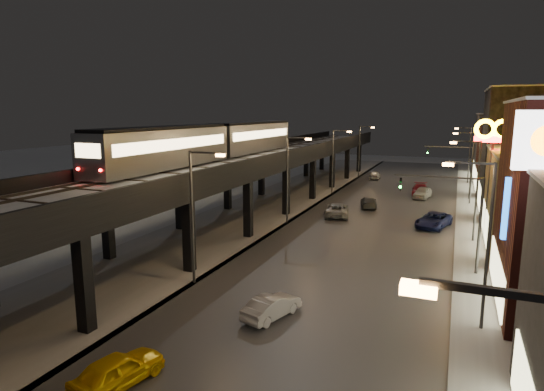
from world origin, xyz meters
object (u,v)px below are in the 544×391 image
(car_far_white, at_px, (375,175))
(sign_citgo, at_px, (543,176))
(car_taxi, at_px, (118,371))
(subway_train, at_px, (216,141))
(car_onc_red, at_px, (422,193))
(car_mid_silver, at_px, (337,210))
(car_onc_white, at_px, (420,190))
(car_mid_dark, at_px, (368,203))
(car_onc_dark, at_px, (434,221))
(car_near_white, at_px, (272,307))

(car_far_white, xyz_separation_m, sign_citgo, (16.18, -57.01, 8.18))
(car_far_white, height_order, sign_citgo, sign_citgo)
(car_taxi, bearing_deg, subway_train, -56.98)
(car_far_white, relative_size, car_onc_red, 0.91)
(car_mid_silver, distance_m, car_onc_red, 16.68)
(car_mid_silver, relative_size, sign_citgo, 0.46)
(subway_train, xyz_separation_m, car_onc_white, (19.29, 22.55, -7.64))
(car_mid_dark, distance_m, car_onc_dark, 10.60)
(car_near_white, distance_m, car_onc_dark, 25.87)
(car_taxi, bearing_deg, car_far_white, -77.94)
(subway_train, distance_m, car_near_white, 26.11)
(car_onc_dark, bearing_deg, car_taxi, -93.11)
(car_taxi, distance_m, car_mid_silver, 34.46)
(car_near_white, xyz_separation_m, car_onc_white, (4.64, 42.72, 0.12))
(car_onc_dark, bearing_deg, car_far_white, 124.53)
(car_onc_white, bearing_deg, car_near_white, -99.90)
(car_mid_dark, bearing_deg, car_far_white, -95.01)
(car_taxi, xyz_separation_m, car_near_white, (3.54, 8.44, -0.06))
(car_onc_red, bearing_deg, car_mid_silver, -109.79)
(car_near_white, distance_m, car_mid_dark, 32.00)
(subway_train, distance_m, car_mid_dark, 20.00)
(car_taxi, distance_m, sign_citgo, 19.39)
(car_far_white, bearing_deg, car_mid_dark, 94.83)
(car_mid_silver, xyz_separation_m, car_far_white, (-0.94, 30.09, -0.05))
(subway_train, distance_m, car_onc_red, 29.44)
(car_near_white, bearing_deg, sign_citgo, -167.01)
(car_near_white, bearing_deg, car_onc_red, -79.91)
(car_near_white, distance_m, sign_citgo, 14.87)
(car_onc_white, bearing_deg, subway_train, -134.25)
(subway_train, height_order, car_taxi, subway_train)
(car_near_white, relative_size, car_onc_dark, 0.74)
(car_taxi, relative_size, car_onc_red, 0.93)
(car_mid_dark, relative_size, car_onc_red, 1.00)
(car_onc_white, bearing_deg, car_mid_silver, -117.94)
(subway_train, relative_size, sign_citgo, 3.14)
(car_near_white, relative_size, car_onc_white, 0.75)
(car_onc_dark, bearing_deg, subway_train, -153.12)
(car_onc_red, bearing_deg, subway_train, -125.19)
(sign_citgo, bearing_deg, subway_train, 142.01)
(car_onc_white, xyz_separation_m, sign_citgo, (7.71, -43.63, 8.12))
(car_near_white, height_order, car_onc_red, car_onc_red)
(car_onc_dark, distance_m, sign_citgo, 27.45)
(car_onc_white, xyz_separation_m, car_onc_red, (0.43, -2.06, -0.00))
(car_mid_silver, xyz_separation_m, car_onc_red, (7.96, 14.66, 0.02))
(car_mid_dark, xyz_separation_m, car_onc_white, (5.13, 10.73, 0.12))
(subway_train, xyz_separation_m, car_taxi, (11.11, -28.62, -7.69))
(subway_train, height_order, car_near_white, subway_train)
(car_taxi, height_order, car_near_white, car_taxi)
(car_onc_white, distance_m, car_onc_red, 2.10)
(car_mid_dark, bearing_deg, car_onc_red, -135.58)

